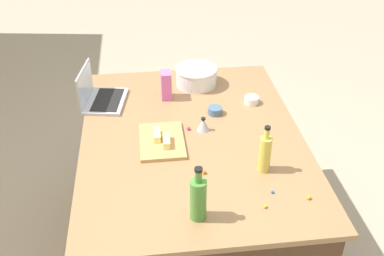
# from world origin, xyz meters

# --- Properties ---
(ground_plane) EXTENTS (12.00, 12.00, 0.00)m
(ground_plane) POSITION_xyz_m (0.00, 0.00, 0.00)
(ground_plane) COLOR #B7A88E
(island_counter) EXTENTS (1.57, 1.17, 0.90)m
(island_counter) POSITION_xyz_m (0.00, 0.00, 0.45)
(island_counter) COLOR #4C331E
(island_counter) RESTS_ON ground
(laptop) EXTENTS (0.34, 0.28, 0.22)m
(laptop) POSITION_xyz_m (0.42, 0.50, 0.95)
(laptop) COLOR #B7B7BC
(laptop) RESTS_ON island_counter
(mixing_bowl_large) EXTENTS (0.27, 0.27, 0.12)m
(mixing_bowl_large) POSITION_xyz_m (0.57, -0.10, 0.96)
(mixing_bowl_large) COLOR white
(mixing_bowl_large) RESTS_ON island_counter
(bottle_olive) EXTENTS (0.07, 0.07, 0.26)m
(bottle_olive) POSITION_xyz_m (-0.60, 0.05, 1.01)
(bottle_olive) COLOR #4C8C38
(bottle_olive) RESTS_ON island_counter
(bottle_oil) EXTENTS (0.06, 0.06, 0.25)m
(bottle_oil) POSITION_xyz_m (-0.33, -0.31, 1.00)
(bottle_oil) COLOR #DBC64C
(bottle_oil) RESTS_ON island_counter
(cutting_board) EXTENTS (0.33, 0.23, 0.02)m
(cutting_board) POSITION_xyz_m (-0.04, 0.16, 0.91)
(cutting_board) COLOR tan
(cutting_board) RESTS_ON island_counter
(butter_stick_left) EXTENTS (0.11, 0.04, 0.04)m
(butter_stick_left) POSITION_xyz_m (-0.08, 0.14, 0.94)
(butter_stick_left) COLOR #F4E58C
(butter_stick_left) RESTS_ON cutting_board
(butter_stick_right) EXTENTS (0.11, 0.04, 0.04)m
(butter_stick_right) POSITION_xyz_m (-0.02, 0.19, 0.94)
(butter_stick_right) COLOR #F4E58C
(butter_stick_right) RESTS_ON cutting_board
(ramekin_small) EXTENTS (0.08, 0.08, 0.04)m
(ramekin_small) POSITION_xyz_m (0.30, -0.39, 0.92)
(ramekin_small) COLOR white
(ramekin_small) RESTS_ON island_counter
(ramekin_medium) EXTENTS (0.08, 0.08, 0.04)m
(ramekin_medium) POSITION_xyz_m (0.21, -0.16, 0.92)
(ramekin_medium) COLOR slate
(ramekin_medium) RESTS_ON island_counter
(kitchen_timer) EXTENTS (0.07, 0.07, 0.08)m
(kitchen_timer) POSITION_xyz_m (0.05, -0.07, 0.94)
(kitchen_timer) COLOR #B2B2B7
(kitchen_timer) RESTS_ON island_counter
(candy_bag) EXTENTS (0.09, 0.06, 0.17)m
(candy_bag) POSITION_xyz_m (0.43, 0.10, 0.99)
(candy_bag) COLOR pink
(candy_bag) RESTS_ON island_counter
(candy_0) EXTENTS (0.02, 0.02, 0.02)m
(candy_0) POSITION_xyz_m (-0.32, -0.02, 0.91)
(candy_0) COLOR orange
(candy_0) RESTS_ON island_counter
(candy_1) EXTENTS (0.01, 0.01, 0.01)m
(candy_1) POSITION_xyz_m (-0.49, -0.31, 0.91)
(candy_1) COLOR blue
(candy_1) RESTS_ON island_counter
(candy_2) EXTENTS (0.02, 0.02, 0.02)m
(candy_2) POSITION_xyz_m (0.06, 0.01, 0.91)
(candy_2) COLOR #CC3399
(candy_2) RESTS_ON island_counter
(candy_3) EXTENTS (0.02, 0.02, 0.02)m
(candy_3) POSITION_xyz_m (-0.58, -0.25, 0.91)
(candy_3) COLOR yellow
(candy_3) RESTS_ON island_counter
(candy_4) EXTENTS (0.02, 0.02, 0.02)m
(candy_4) POSITION_xyz_m (-0.55, -0.46, 0.91)
(candy_4) COLOR yellow
(candy_4) RESTS_ON island_counter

